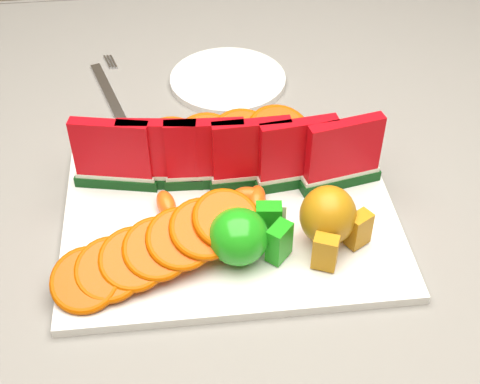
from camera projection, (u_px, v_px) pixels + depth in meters
table at (187, 223)px, 0.96m from camera, size 1.40×0.90×0.75m
tablecloth at (184, 191)px, 0.92m from camera, size 1.53×1.03×0.20m
platter at (231, 218)px, 0.81m from camera, size 0.40×0.30×0.01m
apple_cluster at (245, 235)px, 0.74m from camera, size 0.11×0.09×0.06m
pear_cluster at (330, 218)px, 0.75m from camera, size 0.08×0.09×0.07m
side_plate at (228, 80)px, 1.04m from camera, size 0.23×0.23×0.01m
fork at (109, 90)px, 1.02m from camera, size 0.06×0.19×0.00m
watermelon_row at (228, 156)px, 0.82m from camera, size 0.39×0.07×0.10m
orange_fan_front at (157, 249)px, 0.73m from camera, size 0.25×0.15×0.06m
orange_fan_back at (207, 138)px, 0.89m from camera, size 0.29×0.11×0.04m
tangerine_segments at (218, 205)px, 0.80m from camera, size 0.14×0.07×0.03m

